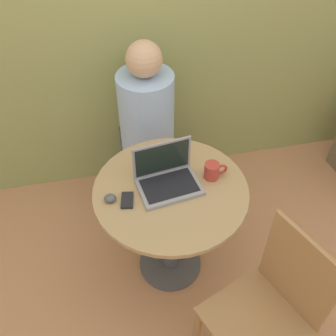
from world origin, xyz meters
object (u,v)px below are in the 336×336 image
at_px(laptop, 167,177).
at_px(person_seated, 146,135).
at_px(cell_phone, 127,200).
at_px(chair_empty, 268,311).

xyz_separation_m(laptop, person_seated, (-0.00, 0.66, -0.25)).
xyz_separation_m(cell_phone, chair_empty, (0.54, -0.58, -0.24)).
height_order(laptop, chair_empty, laptop).
distance_m(laptop, cell_phone, 0.23).
height_order(chair_empty, person_seated, person_seated).
xyz_separation_m(cell_phone, person_seated, (0.21, 0.73, -0.22)).
xyz_separation_m(laptop, cell_phone, (-0.21, -0.07, -0.04)).
height_order(cell_phone, chair_empty, chair_empty).
distance_m(cell_phone, chair_empty, 0.82).
bearing_deg(cell_phone, laptop, 19.23).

